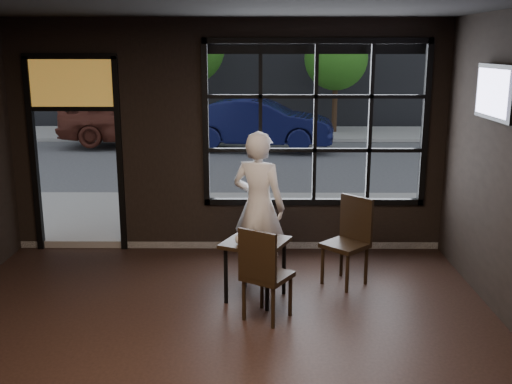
{
  "coord_description": "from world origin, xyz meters",
  "views": [
    {
      "loc": [
        0.45,
        -4.67,
        2.81
      ],
      "look_at": [
        0.4,
        2.2,
        1.15
      ],
      "focal_mm": 42.0,
      "sensor_mm": 36.0,
      "label": 1
    }
  ],
  "objects_px": {
    "man": "(259,206)",
    "navy_car": "(258,123)",
    "cafe_table": "(255,270)",
    "chair_near": "(267,273)"
  },
  "relations": [
    {
      "from": "cafe_table",
      "to": "man",
      "type": "height_order",
      "value": "man"
    },
    {
      "from": "cafe_table",
      "to": "man",
      "type": "distance_m",
      "value": 0.86
    },
    {
      "from": "cafe_table",
      "to": "man",
      "type": "bearing_deg",
      "value": 110.43
    },
    {
      "from": "man",
      "to": "navy_car",
      "type": "height_order",
      "value": "man"
    },
    {
      "from": "cafe_table",
      "to": "man",
      "type": "xyz_separation_m",
      "value": [
        0.03,
        0.63,
        0.58
      ]
    },
    {
      "from": "man",
      "to": "cafe_table",
      "type": "bearing_deg",
      "value": 111.73
    },
    {
      "from": "chair_near",
      "to": "navy_car",
      "type": "relative_size",
      "value": 0.25
    },
    {
      "from": "chair_near",
      "to": "cafe_table",
      "type": "bearing_deg",
      "value": -43.43
    },
    {
      "from": "navy_car",
      "to": "cafe_table",
      "type": "bearing_deg",
      "value": -172.19
    },
    {
      "from": "cafe_table",
      "to": "navy_car",
      "type": "distance_m",
      "value": 10.16
    }
  ]
}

